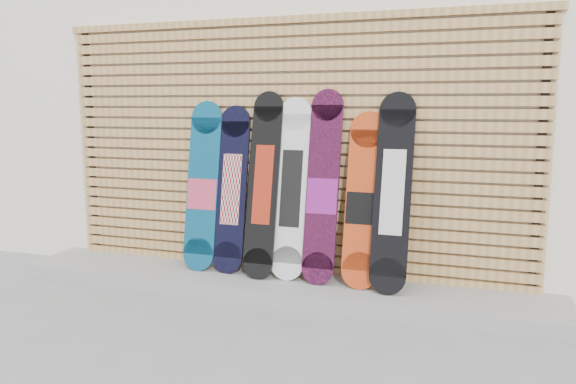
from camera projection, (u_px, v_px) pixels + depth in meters
name	position (u px, v px, depth m)	size (l,w,h in m)	color
ground	(262.00, 323.00, 4.06)	(80.00, 80.00, 0.00)	gray
building	(402.00, 85.00, 6.90)	(12.00, 5.00, 3.60)	white
concrete_step	(275.00, 285.00, 4.73)	(4.60, 0.70, 0.12)	gray
slat_wall	(286.00, 147.00, 4.83)	(4.26, 0.08, 2.29)	tan
snowboard_0	(203.00, 187.00, 4.95)	(0.30, 0.30, 1.48)	navy
snowboard_1	(231.00, 189.00, 4.87)	(0.28, 0.29, 1.44)	black
snowboard_2	(263.00, 185.00, 4.73)	(0.26, 0.36, 1.56)	black
snowboard_3	(291.00, 189.00, 4.68)	(0.29, 0.31, 1.51)	silver
snowboard_4	(323.00, 188.00, 4.57)	(0.27, 0.34, 1.58)	black
snowboard_5	(364.00, 201.00, 4.47)	(0.30, 0.34, 1.40)	#C23D14
snowboard_6	(393.00, 192.00, 4.36)	(0.29, 0.40, 1.55)	black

